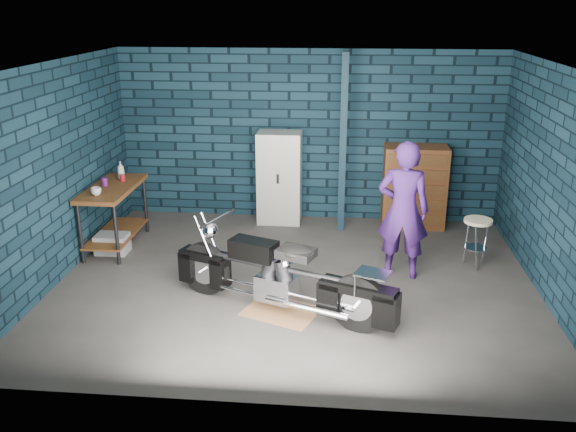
% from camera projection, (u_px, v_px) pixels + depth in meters
% --- Properties ---
extents(ground, '(6.00, 6.00, 0.00)m').
position_uv_depth(ground, '(295.00, 282.00, 7.76)').
color(ground, '#484543').
rests_on(ground, ground).
extents(room_walls, '(6.02, 5.01, 2.71)m').
position_uv_depth(room_walls, '(300.00, 125.00, 7.64)').
color(room_walls, black).
rests_on(room_walls, ground).
extents(support_post, '(0.10, 0.10, 2.70)m').
position_uv_depth(support_post, '(343.00, 145.00, 9.09)').
color(support_post, '#102534').
rests_on(support_post, ground).
extents(workbench, '(0.60, 1.40, 0.91)m').
position_uv_depth(workbench, '(115.00, 217.00, 8.73)').
color(workbench, brown).
rests_on(workbench, ground).
extents(drip_mat, '(0.99, 0.87, 0.01)m').
position_uv_depth(drip_mat, '(281.00, 311.00, 7.02)').
color(drip_mat, olive).
rests_on(drip_mat, ground).
extents(motorcycle, '(2.40, 1.45, 1.03)m').
position_uv_depth(motorcycle, '(281.00, 271.00, 6.85)').
color(motorcycle, black).
rests_on(motorcycle, ground).
extents(person, '(0.70, 0.51, 1.78)m').
position_uv_depth(person, '(403.00, 210.00, 7.66)').
color(person, '#421E70').
rests_on(person, ground).
extents(storage_bin, '(0.44, 0.31, 0.27)m').
position_uv_depth(storage_bin, '(112.00, 244.00, 8.61)').
color(storage_bin, '#919399').
rests_on(storage_bin, ground).
extents(locker, '(0.68, 0.49, 1.46)m').
position_uv_depth(locker, '(279.00, 178.00, 9.64)').
color(locker, silver).
rests_on(locker, ground).
extents(tool_chest, '(0.96, 0.53, 1.28)m').
position_uv_depth(tool_chest, '(414.00, 187.00, 9.49)').
color(tool_chest, brown).
rests_on(tool_chest, ground).
extents(shop_stool, '(0.47, 0.47, 0.67)m').
position_uv_depth(shop_stool, '(476.00, 243.00, 8.11)').
color(shop_stool, beige).
rests_on(shop_stool, ground).
extents(cup_a, '(0.17, 0.17, 0.11)m').
position_uv_depth(cup_a, '(96.00, 191.00, 8.18)').
color(cup_a, beige).
rests_on(cup_a, workbench).
extents(mug_purple, '(0.10, 0.10, 0.11)m').
position_uv_depth(mug_purple, '(105.00, 182.00, 8.59)').
color(mug_purple, '#5B1A69').
rests_on(mug_purple, workbench).
extents(mug_red, '(0.08, 0.08, 0.10)m').
position_uv_depth(mug_red, '(122.00, 178.00, 8.81)').
color(mug_red, maroon).
rests_on(mug_red, workbench).
extents(bottle, '(0.10, 0.10, 0.26)m').
position_uv_depth(bottle, '(121.00, 170.00, 8.89)').
color(bottle, '#919399').
rests_on(bottle, workbench).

